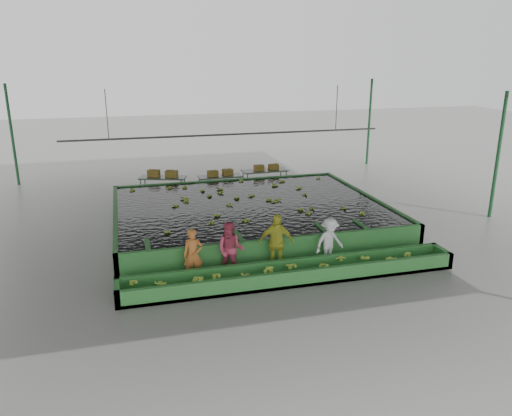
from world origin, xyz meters
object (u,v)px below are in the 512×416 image
object	(u,v)px
flotation_tank	(249,214)
packing_table_right	(265,180)
worker_a	(193,255)
packing_table_mid	(220,185)
box_stack_mid	(220,175)
packing_table_left	(163,187)
box_stack_right	(266,170)
worker_c	(276,243)
box_stack_left	(163,177)
worker_d	(329,242)
worker_b	(230,250)
sorting_trough	(293,273)

from	to	relation	value
flotation_tank	packing_table_right	xyz separation A→B (m)	(2.06, 5.01, 0.04)
worker_a	packing_table_mid	xyz separation A→B (m)	(2.56, 8.99, -0.32)
flotation_tank	box_stack_mid	xyz separation A→B (m)	(-0.18, 4.71, 0.46)
worker_a	packing_table_left	size ratio (longest dim) A/B	0.75
flotation_tank	packing_table_mid	distance (m)	4.69
packing_table_mid	box_stack_right	distance (m)	2.41
flotation_tank	box_stack_mid	distance (m)	4.74
worker_c	packing_table_left	world-z (taller)	worker_c
box_stack_left	worker_c	bearing A→B (deg)	-74.80
flotation_tank	box_stack_mid	world-z (taller)	box_stack_mid
worker_a	packing_table_left	xyz separation A→B (m)	(-0.04, 9.30, -0.30)
worker_d	box_stack_right	size ratio (longest dim) A/B	1.26
box_stack_left	box_stack_mid	distance (m)	2.64
worker_a	worker_b	size ratio (longest dim) A/B	0.93
flotation_tank	packing_table_left	xyz separation A→B (m)	(-2.81, 5.00, 0.03)
worker_a	worker_c	world-z (taller)	worker_c
flotation_tank	box_stack_left	bearing A→B (deg)	119.20
worker_b	worker_a	bearing A→B (deg)	-155.14
worker_d	packing_table_mid	bearing A→B (deg)	87.48
packing_table_mid	box_stack_right	bearing A→B (deg)	6.41
box_stack_left	box_stack_mid	xyz separation A→B (m)	(2.63, -0.31, -0.04)
box_stack_left	box_stack_right	bearing A→B (deg)	-0.86
sorting_trough	packing_table_left	bearing A→B (deg)	105.56
flotation_tank	worker_d	distance (m)	4.55
worker_a	worker_d	world-z (taller)	worker_a
box_stack_right	packing_table_mid	bearing A→B (deg)	-173.59
flotation_tank	box_stack_mid	bearing A→B (deg)	92.19
flotation_tank	worker_a	world-z (taller)	worker_a
sorting_trough	worker_a	world-z (taller)	worker_a
packing_table_left	box_stack_mid	world-z (taller)	box_stack_mid
worker_a	box_stack_mid	distance (m)	9.38
packing_table_right	box_stack_mid	distance (m)	2.30
packing_table_right	packing_table_left	bearing A→B (deg)	-179.86
packing_table_left	box_stack_mid	distance (m)	2.68
sorting_trough	worker_c	size ratio (longest dim) A/B	5.52
worker_a	packing_table_mid	distance (m)	9.35
worker_b	worker_c	xyz separation A→B (m)	(1.40, 0.00, 0.07)
worker_b	box_stack_mid	xyz separation A→B (m)	(1.49, 9.01, 0.08)
box_stack_left	box_stack_right	size ratio (longest dim) A/B	1.13
packing_table_mid	box_stack_right	size ratio (longest dim) A/B	1.66
flotation_tank	packing_table_right	distance (m)	5.42
worker_a	packing_table_right	bearing A→B (deg)	68.21
sorting_trough	box_stack_right	size ratio (longest dim) A/B	8.28
flotation_tank	worker_d	size ratio (longest dim) A/B	6.58
packing_table_left	box_stack_left	distance (m)	0.48
packing_table_mid	box_stack_left	size ratio (longest dim) A/B	1.47
worker_d	packing_table_right	xyz separation A→B (m)	(0.60, 9.31, -0.27)
box_stack_mid	packing_table_right	bearing A→B (deg)	7.63
flotation_tank	box_stack_left	world-z (taller)	box_stack_left
packing_table_left	box_stack_mid	bearing A→B (deg)	-6.26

